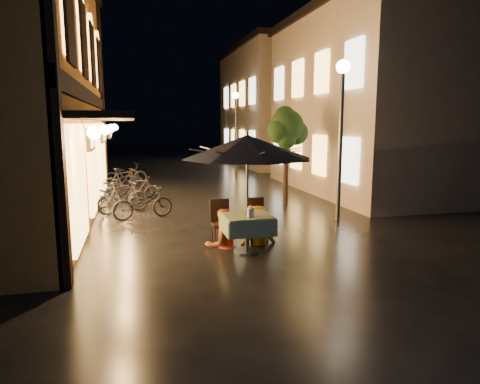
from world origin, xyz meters
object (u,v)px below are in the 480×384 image
object	(u,v)px
patio_umbrella	(247,147)
bicycle_0	(143,203)
person_orange	(222,210)
streetlamp_near	(341,111)
cafe_table	(247,224)
person_yellow	(258,207)
table_lantern	(251,211)

from	to	relation	value
patio_umbrella	bicycle_0	xyz separation A→B (m)	(-2.00, 3.64, -1.71)
person_orange	bicycle_0	size ratio (longest dim) A/B	0.95
streetlamp_near	bicycle_0	xyz separation A→B (m)	(-5.15, 1.40, -2.48)
cafe_table	person_yellow	distance (m)	0.71
person_yellow	cafe_table	bearing A→B (deg)	50.91
person_orange	patio_umbrella	bearing A→B (deg)	115.50
person_orange	person_yellow	size ratio (longest dim) A/B	0.99
person_orange	table_lantern	bearing A→B (deg)	104.49
cafe_table	patio_umbrella	xyz separation A→B (m)	(0.00, 0.00, 1.56)
patio_umbrella	person_orange	bearing A→B (deg)	128.24
cafe_table	person_orange	bearing A→B (deg)	128.24
patio_umbrella	streetlamp_near	bearing A→B (deg)	35.41
streetlamp_near	person_orange	distance (m)	4.49
streetlamp_near	patio_umbrella	world-z (taller)	streetlamp_near
patio_umbrella	person_yellow	world-z (taller)	patio_umbrella
streetlamp_near	bicycle_0	bearing A→B (deg)	164.81
cafe_table	bicycle_0	size ratio (longest dim) A/B	0.59
table_lantern	person_yellow	distance (m)	0.93
person_orange	bicycle_0	world-z (taller)	person_orange
bicycle_0	streetlamp_near	bearing A→B (deg)	-120.86
cafe_table	bicycle_0	bearing A→B (deg)	118.77
streetlamp_near	person_yellow	bearing A→B (deg)	-148.72
patio_umbrella	person_orange	world-z (taller)	patio_umbrella
patio_umbrella	bicycle_0	bearing A→B (deg)	118.77
table_lantern	bicycle_0	bearing A→B (deg)	117.05
person_yellow	table_lantern	bearing A→B (deg)	60.67
person_orange	bicycle_0	bearing A→B (deg)	-75.73
cafe_table	person_yellow	xyz separation A→B (m)	(0.39, 0.56, 0.22)
streetlamp_near	table_lantern	bearing A→B (deg)	-141.41
cafe_table	patio_umbrella	world-z (taller)	patio_umbrella
person_orange	streetlamp_near	bearing A→B (deg)	-166.90
cafe_table	person_yellow	size ratio (longest dim) A/B	0.61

